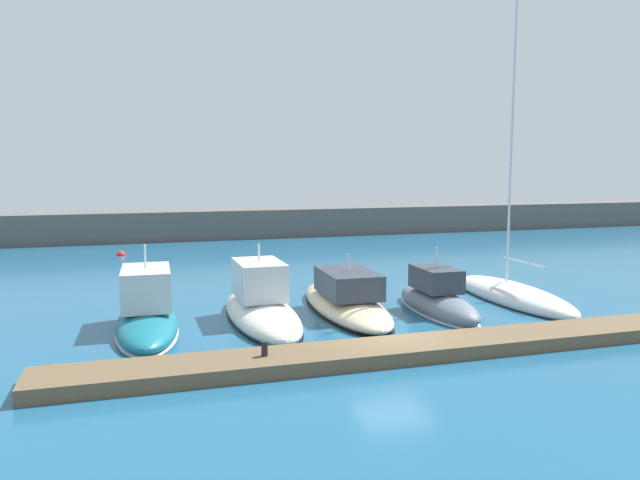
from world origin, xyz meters
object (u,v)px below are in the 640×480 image
Objects in this scene: motorboat_teal_nearest at (147,312)px; motorboat_sand_third at (346,300)px; sailboat_white_fifth at (512,296)px; mooring_buoy_red at (121,256)px; motorboat_ivory_second at (261,306)px; dock_bollard at (265,349)px; mooring_buoy_white at (154,269)px; motorboat_slate_fourth at (437,300)px.

motorboat_teal_nearest is 0.77× the size of motorboat_sand_third.
sailboat_white_fifth reaches higher than mooring_buoy_red.
motorboat_ivory_second is at bearing 90.39° from sailboat_white_fifth.
motorboat_sand_third is at bearing 88.38° from sailboat_white_fifth.
motorboat_ivory_second is 18.91× the size of dock_bollard.
mooring_buoy_white is (-7.44, 13.49, -0.48)m from motorboat_sand_third.
motorboat_sand_third reaches higher than mooring_buoy_red.
dock_bollard reaches higher than mooring_buoy_white.
motorboat_teal_nearest reaches higher than motorboat_sand_third.
motorboat_ivory_second is 6.06m from dock_bollard.
mooring_buoy_red is at bearing 5.33° from motorboat_teal_nearest.
motorboat_sand_third is 10.96× the size of mooring_buoy_white.
motorboat_slate_fourth is 10.24× the size of mooring_buoy_red.
mooring_buoy_white is at bearing 30.51° from motorboat_sand_third.
motorboat_ivory_second reaches higher than dock_bollard.
motorboat_sand_third is (8.07, 0.50, -0.18)m from motorboat_teal_nearest.
motorboat_ivory_second is at bearing -74.81° from mooring_buoy_white.
motorboat_slate_fourth is at bearing -57.75° from mooring_buoy_red.
motorboat_teal_nearest is 8.47× the size of mooring_buoy_white.
motorboat_slate_fourth is 24.52m from mooring_buoy_red.
motorboat_teal_nearest is 14.02m from mooring_buoy_white.
sailboat_white_fifth is 23.73× the size of mooring_buoy_red.
mooring_buoy_white is (-11.13, 14.60, -0.51)m from motorboat_slate_fourth.
motorboat_slate_fourth reaches higher than mooring_buoy_red.
mooring_buoy_red is at bearing 15.32° from motorboat_ivory_second.
motorboat_ivory_second reaches higher than mooring_buoy_white.
motorboat_sand_third is at bearing 74.62° from motorboat_slate_fourth.
mooring_buoy_white is (0.63, 13.99, -0.66)m from motorboat_teal_nearest.
motorboat_ivory_second is 1.32× the size of motorboat_slate_fourth.
mooring_buoy_white is at bearing -1.01° from motorboat_teal_nearest.
mooring_buoy_red is at bearing 27.22° from motorboat_sand_third.
motorboat_ivory_second is 3.70m from motorboat_sand_third.
sailboat_white_fifth is (8.00, -0.19, -0.26)m from motorboat_sand_third.
motorboat_teal_nearest is 15.69× the size of dock_bollard.
dock_bollard is (2.66, -19.78, 0.67)m from mooring_buoy_white.
mooring_buoy_red is 1.40× the size of dock_bollard.
motorboat_ivory_second is 11.69m from sailboat_white_fifth.
motorboat_teal_nearest is 1.09× the size of motorboat_slate_fourth.
motorboat_sand_third is at bearing -85.63° from motorboat_ivory_second.
mooring_buoy_red is (-9.39, 19.63, -0.48)m from motorboat_sand_third.
motorboat_slate_fourth is (3.69, -1.11, 0.02)m from motorboat_sand_third.
motorboat_teal_nearest is 0.83× the size of motorboat_ivory_second.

